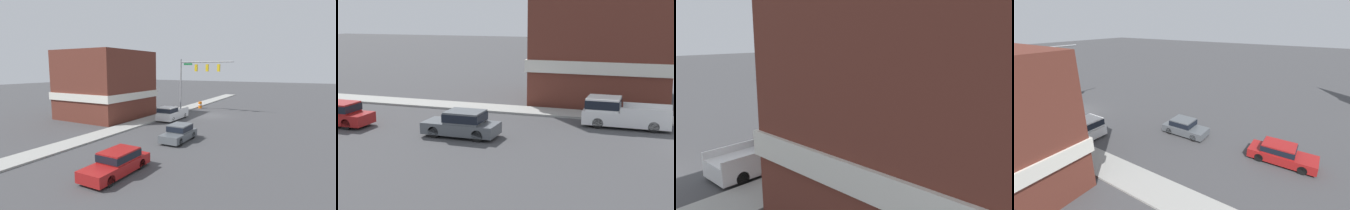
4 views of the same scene
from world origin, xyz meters
TOP-DOWN VIEW (x-y plane):
  - car_lead at (-1.91, 13.66)m, footprint 1.82×4.26m
  - pickup_truck_parked at (3.31, 5.54)m, footprint 1.97×5.23m
  - corner_brick_building at (12.15, 7.57)m, footprint 9.80×10.44m

SIDE VIEW (x-z plane):
  - car_lead at x=-1.91m, z-range 0.03..1.51m
  - pickup_truck_parked at x=3.31m, z-range -0.01..1.78m
  - corner_brick_building at x=12.15m, z-range -0.13..8.64m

